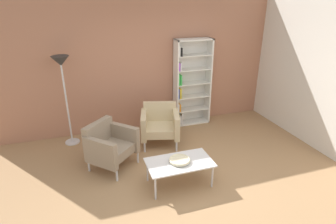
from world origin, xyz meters
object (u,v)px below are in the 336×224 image
armchair_corner_red (110,145)px  floor_lamp_torchiere (62,72)px  bookshelf_tall (190,84)px  coffee_table_low (180,164)px  decorative_bowl (180,160)px  armchair_by_bookshelf (160,124)px

armchair_corner_red → floor_lamp_torchiere: bearing=76.3°
bookshelf_tall → coffee_table_low: size_ratio=1.90×
decorative_bowl → armchair_by_bookshelf: 1.36m
coffee_table_low → armchair_by_bookshelf: bearing=85.8°
decorative_bowl → armchair_by_bookshelf: (0.10, 1.36, -0.02)m
bookshelf_tall → armchair_corner_red: bookshelf_tall is taller
bookshelf_tall → coffee_table_low: 2.38m
bookshelf_tall → decorative_bowl: (-1.01, -2.08, -0.49)m
bookshelf_tall → floor_lamp_torchiere: (-2.58, -0.17, 0.52)m
armchair_by_bookshelf → coffee_table_low: bearing=-78.8°
armchair_corner_red → floor_lamp_torchiere: 1.62m
bookshelf_tall → armchair_by_bookshelf: bearing=-141.6°
bookshelf_tall → armchair_corner_red: 2.37m
coffee_table_low → floor_lamp_torchiere: (-1.57, 1.92, 1.08)m
armchair_corner_red → decorative_bowl: bearing=-85.7°
coffee_table_low → floor_lamp_torchiere: 2.70m
coffee_table_low → armchair_corner_red: size_ratio=1.05×
decorative_bowl → floor_lamp_torchiere: (-1.57, 1.92, 1.01)m
bookshelf_tall → armchair_corner_red: bearing=-147.6°
decorative_bowl → armchair_corner_red: bearing=138.3°
decorative_bowl → floor_lamp_torchiere: floor_lamp_torchiere is taller
coffee_table_low → armchair_corner_red: armchair_corner_red is taller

